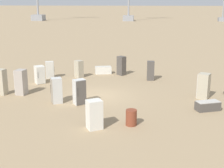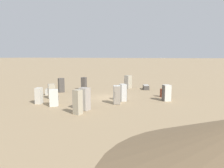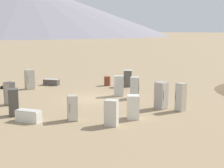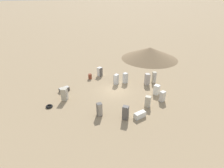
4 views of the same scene
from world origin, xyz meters
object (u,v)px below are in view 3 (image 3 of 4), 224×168
Objects in this scene: discarded_fridge_1 at (161,95)px; discarded_fridge_7 at (72,108)px; discarded_fridge_5 at (111,113)px; discarded_fridge_11 at (29,116)px; discarded_fridge_9 at (133,107)px; discarded_fridge_6 at (135,88)px; discarded_fridge_4 at (10,94)px; scrap_tire at (5,87)px; discarded_fridge_8 at (51,82)px; discarded_fridge_12 at (181,97)px; rusty_barrel at (107,81)px; discarded_fridge_2 at (14,102)px; discarded_fridge_10 at (119,86)px; discarded_fridge_3 at (128,78)px; discarded_fridge_0 at (30,79)px.

discarded_fridge_7 is at bearing -20.20° from discarded_fridge_1.
discarded_fridge_7 is at bearing 82.75° from discarded_fridge_5.
discarded_fridge_9 is at bearing -64.05° from discarded_fridge_11.
discarded_fridge_4 is at bearing -68.33° from discarded_fridge_6.
discarded_fridge_4 is at bearing 147.24° from scrap_tire.
discarded_fridge_8 is at bearing -90.82° from discarded_fridge_1.
discarded_fridge_12 is (-1.39, -0.17, 0.02)m from discarded_fridge_1.
discarded_fridge_8 is at bearing 32.76° from rusty_barrel.
discarded_fridge_2 is at bearing 88.38° from discarded_fridge_5.
rusty_barrel is (8.56, -5.12, -0.49)m from discarded_fridge_1.
discarded_fridge_3 is at bearing 74.10° from discarded_fridge_10.
discarded_fridge_11 is at bearing -8.10° from discarded_fridge_7.
discarded_fridge_1 is 2.08× the size of rusty_barrel.
discarded_fridge_9 is (-2.96, 5.04, -0.13)m from discarded_fridge_6.
discarded_fridge_6 is 10.12m from discarded_fridge_8.
discarded_fridge_12 is at bearing 45.21° from discarded_fridge_6.
discarded_fridge_9 reaches higher than rusty_barrel.
discarded_fridge_11 is 1.83× the size of scrap_tire.
discarded_fridge_1 is 9.20m from discarded_fridge_11.
discarded_fridge_5 is at bearing -123.33° from discarded_fridge_2.
scrap_tire is (17.03, 1.95, -0.85)m from discarded_fridge_12.
discarded_fridge_0 is at bearing 155.98° from discarded_fridge_8.
discarded_fridge_8 is (6.76, 3.77, -0.52)m from discarded_fridge_3.
discarded_fridge_12 is at bearing 105.06° from discarded_fridge_1.
discarded_fridge_0 is 0.97× the size of discarded_fridge_1.
discarded_fridge_5 is at bearing -78.60° from discarded_fridge_11.
discarded_fridge_3 is 12.66m from discarded_fridge_5.
discarded_fridge_0 is at bearing -55.70° from discarded_fridge_4.
rusty_barrel reaches higher than discarded_fridge_8.
rusty_barrel is at bearing -0.13° from discarded_fridge_11.
discarded_fridge_10 is (-2.09, -9.04, -0.03)m from discarded_fridge_2.
discarded_fridge_9 is at bearing -110.03° from discarded_fridge_2.
discarded_fridge_4 is at bearing 157.14° from discarded_fridge_9.
discarded_fridge_11 is (-1.42, 13.44, -0.46)m from discarded_fridge_3.
discarded_fridge_6 is 1.03× the size of discarded_fridge_10.
discarded_fridge_6 is at bearing -26.80° from discarded_fridge_11.
discarded_fridge_7 is 0.91× the size of discarded_fridge_10.
discarded_fridge_0 is 11.58m from discarded_fridge_7.
discarded_fridge_11 is at bearing 65.10° from discarded_fridge_3.
discarded_fridge_11 is 12.01m from scrap_tire.
discarded_fridge_3 is (6.56, -5.83, -0.13)m from discarded_fridge_1.
rusty_barrel is at bearing 98.09° from discarded_fridge_9.
discarded_fridge_4 is 1.02× the size of discarded_fridge_8.
discarded_fridge_8 is at bearing -118.89° from discarded_fridge_6.
discarded_fridge_1 is at bearing -173.53° from scrap_tire.
discarded_fridge_10 is (1.62, -0.06, -0.02)m from discarded_fridge_6.
discarded_fridge_2 is at bearing 68.21° from discarded_fridge_0.
discarded_fridge_8 is 1.83× the size of rusty_barrel.
discarded_fridge_5 is at bearing 82.23° from discarded_fridge_12.
discarded_fridge_2 is 1.08× the size of discarded_fridge_11.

